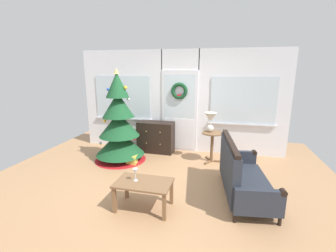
# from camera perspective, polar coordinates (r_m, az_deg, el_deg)

# --- Properties ---
(ground_plane) EXTENTS (6.76, 6.76, 0.00)m
(ground_plane) POSITION_cam_1_polar(r_m,az_deg,el_deg) (4.49, -2.28, -14.12)
(ground_plane) COLOR #AD7F56
(back_wall_with_door) EXTENTS (5.20, 0.19, 2.55)m
(back_wall_with_door) POSITION_cam_1_polar(r_m,az_deg,el_deg) (6.06, 2.84, 5.93)
(back_wall_with_door) COLOR white
(back_wall_with_door) RESTS_ON ground
(christmas_tree) EXTENTS (1.18, 1.18, 2.09)m
(christmas_tree) POSITION_cam_1_polar(r_m,az_deg,el_deg) (5.56, -11.59, -0.49)
(christmas_tree) COLOR #4C331E
(christmas_tree) RESTS_ON ground
(dresser_cabinet) EXTENTS (0.91, 0.47, 0.78)m
(dresser_cabinet) POSITION_cam_1_polar(r_m,az_deg,el_deg) (6.09, -2.90, -2.63)
(dresser_cabinet) COLOR black
(dresser_cabinet) RESTS_ON ground
(settee_sofa) EXTENTS (0.89, 1.71, 0.96)m
(settee_sofa) POSITION_cam_1_polar(r_m,az_deg,el_deg) (4.20, 16.85, -11.04)
(settee_sofa) COLOR black
(settee_sofa) RESTS_ON ground
(side_table) EXTENTS (0.50, 0.48, 0.69)m
(side_table) POSITION_cam_1_polar(r_m,az_deg,el_deg) (5.49, 10.52, -3.54)
(side_table) COLOR brown
(side_table) RESTS_ON ground
(table_lamp) EXTENTS (0.28, 0.28, 0.44)m
(table_lamp) POSITION_cam_1_polar(r_m,az_deg,el_deg) (5.41, 10.13, 1.54)
(table_lamp) COLOR silver
(table_lamp) RESTS_ON side_table
(coffee_table) EXTENTS (0.85, 0.54, 0.43)m
(coffee_table) POSITION_cam_1_polar(r_m,az_deg,el_deg) (3.71, -5.86, -14.07)
(coffee_table) COLOR brown
(coffee_table) RESTS_ON ground
(wine_glass) EXTENTS (0.08, 0.08, 0.20)m
(wine_glass) POSITION_cam_1_polar(r_m,az_deg,el_deg) (3.67, -7.81, -10.81)
(wine_glass) COLOR silver
(wine_glass) RESTS_ON coffee_table
(gift_box) EXTENTS (0.21, 0.19, 0.21)m
(gift_box) POSITION_cam_1_polar(r_m,az_deg,el_deg) (5.44, -8.60, -7.95)
(gift_box) COLOR #D8C64C
(gift_box) RESTS_ON ground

